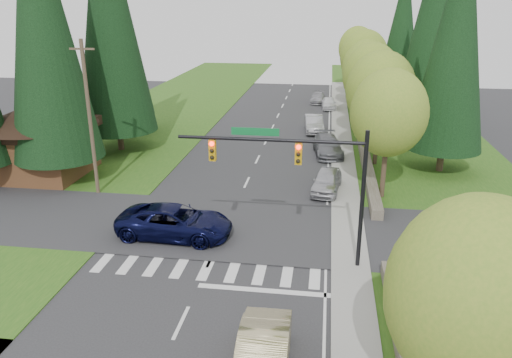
% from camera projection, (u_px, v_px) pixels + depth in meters
% --- Properties ---
extents(ground, '(120.00, 120.00, 0.00)m').
position_uv_depth(ground, '(188.00, 308.00, 20.90)').
color(ground, '#28282B').
rests_on(ground, ground).
extents(grass_east, '(14.00, 110.00, 0.06)m').
position_uv_depth(grass_east, '(425.00, 170.00, 37.78)').
color(grass_east, '#265316').
rests_on(grass_east, ground).
extents(grass_west, '(14.00, 110.00, 0.06)m').
position_uv_depth(grass_west, '(101.00, 156.00, 41.27)').
color(grass_west, '#265316').
rests_on(grass_west, ground).
extents(cross_street, '(120.00, 8.00, 0.10)m').
position_uv_depth(cross_street, '(226.00, 227.00, 28.36)').
color(cross_street, '#28282B').
rests_on(cross_street, ground).
extents(sidewalk_east, '(1.80, 80.00, 0.13)m').
position_uv_depth(sidewalk_east, '(343.00, 159.00, 40.45)').
color(sidewalk_east, gray).
rests_on(sidewalk_east, ground).
extents(curb_east, '(0.20, 80.00, 0.13)m').
position_uv_depth(curb_east, '(333.00, 158.00, 40.57)').
color(curb_east, gray).
rests_on(curb_east, ground).
extents(stone_wall_north, '(0.70, 40.00, 0.70)m').
position_uv_depth(stone_wall_north, '(360.00, 132.00, 47.58)').
color(stone_wall_north, '#4C4438').
rests_on(stone_wall_north, ground).
extents(traffic_signal, '(8.70, 0.37, 6.80)m').
position_uv_depth(traffic_signal, '(302.00, 167.00, 22.82)').
color(traffic_signal, black).
rests_on(traffic_signal, ground).
extents(brown_building, '(8.40, 8.40, 5.40)m').
position_uv_depth(brown_building, '(40.00, 134.00, 35.82)').
color(brown_building, '#4C2D19').
rests_on(brown_building, ground).
extents(utility_pole, '(1.60, 0.24, 10.00)m').
position_uv_depth(utility_pole, '(90.00, 118.00, 31.62)').
color(utility_pole, '#473828').
rests_on(utility_pole, ground).
extents(decid_tree_0, '(4.80, 4.80, 8.37)m').
position_uv_depth(decid_tree_0, '(389.00, 113.00, 30.82)').
color(decid_tree_0, '#38281C').
rests_on(decid_tree_0, ground).
extents(decid_tree_1, '(5.20, 5.20, 8.80)m').
position_uv_depth(decid_tree_1, '(381.00, 91.00, 37.26)').
color(decid_tree_1, '#38281C').
rests_on(decid_tree_1, ground).
extents(decid_tree_2, '(5.00, 5.00, 8.82)m').
position_uv_depth(decid_tree_2, '(371.00, 76.00, 43.77)').
color(decid_tree_2, '#38281C').
rests_on(decid_tree_2, ground).
extents(decid_tree_3, '(5.00, 5.00, 8.55)m').
position_uv_depth(decid_tree_3, '(367.00, 69.00, 50.36)').
color(decid_tree_3, '#38281C').
rests_on(decid_tree_3, ground).
extents(decid_tree_4, '(5.40, 5.40, 9.18)m').
position_uv_depth(decid_tree_4, '(364.00, 57.00, 56.74)').
color(decid_tree_4, '#38281C').
rests_on(decid_tree_4, ground).
extents(decid_tree_5, '(4.80, 4.80, 8.30)m').
position_uv_depth(decid_tree_5, '(359.00, 56.00, 63.46)').
color(decid_tree_5, '#38281C').
rests_on(decid_tree_5, ground).
extents(decid_tree_6, '(5.20, 5.20, 8.86)m').
position_uv_depth(decid_tree_6, '(357.00, 48.00, 69.86)').
color(decid_tree_6, '#38281C').
rests_on(decid_tree_6, ground).
extents(decid_tree_south, '(4.60, 4.60, 7.92)m').
position_uv_depth(decid_tree_south, '(478.00, 297.00, 12.29)').
color(decid_tree_south, '#38281C').
rests_on(decid_tree_south, ground).
extents(conifer_w_a, '(6.12, 6.12, 19.80)m').
position_uv_depth(conifer_w_a, '(43.00, 23.00, 32.04)').
color(conifer_w_a, '#38281C').
rests_on(conifer_w_a, ground).
extents(conifer_w_b, '(5.44, 5.44, 17.80)m').
position_uv_depth(conifer_w_b, '(36.00, 35.00, 36.51)').
color(conifer_w_b, '#38281C').
rests_on(conifer_w_b, ground).
extents(conifer_w_c, '(6.46, 6.46, 20.80)m').
position_uv_depth(conifer_w_c, '(108.00, 12.00, 39.19)').
color(conifer_w_c, '#38281C').
rests_on(conifer_w_c, ground).
extents(conifer_w_e, '(5.78, 5.78, 18.80)m').
position_uv_depth(conifer_w_e, '(116.00, 22.00, 45.38)').
color(conifer_w_e, '#38281C').
rests_on(conifer_w_e, ground).
extents(conifer_e_a, '(5.44, 5.44, 17.80)m').
position_uv_depth(conifer_e_a, '(457.00, 37.00, 34.35)').
color(conifer_e_a, '#38281C').
rests_on(conifer_e_a, ground).
extents(conifer_e_b, '(6.12, 6.12, 19.80)m').
position_uv_depth(conifer_e_b, '(434.00, 16.00, 46.92)').
color(conifer_e_b, '#38281C').
rests_on(conifer_e_b, ground).
extents(conifer_e_c, '(5.10, 5.10, 16.80)m').
position_uv_depth(conifer_e_c, '(402.00, 25.00, 60.60)').
color(conifer_e_c, '#38281C').
rests_on(conifer_e_c, ground).
extents(suv_navy, '(6.33, 3.13, 1.73)m').
position_uv_depth(suv_navy, '(175.00, 222.00, 26.98)').
color(suv_navy, black).
rests_on(suv_navy, ground).
extents(parked_car_a, '(2.28, 4.57, 1.49)m').
position_uv_depth(parked_car_a, '(327.00, 181.00, 33.43)').
color(parked_car_a, '#BBBCC1').
rests_on(parked_car_a, ground).
extents(parked_car_b, '(2.87, 5.59, 1.55)m').
position_uv_depth(parked_car_b, '(328.00, 146.00, 41.43)').
color(parked_car_b, slate).
rests_on(parked_car_b, ground).
extents(parked_car_c, '(2.16, 4.95, 1.58)m').
position_uv_depth(parked_car_c, '(314.00, 124.00, 48.75)').
color(parked_car_c, '#ABABAF').
rests_on(parked_car_c, ground).
extents(parked_car_d, '(1.85, 4.08, 1.36)m').
position_uv_depth(parked_car_d, '(329.00, 103.00, 59.07)').
color(parked_car_d, white).
rests_on(parked_car_d, ground).
extents(parked_car_e, '(1.90, 4.28, 1.22)m').
position_uv_depth(parked_car_e, '(318.00, 98.00, 62.66)').
color(parked_car_e, '#9D9CA1').
rests_on(parked_car_e, ground).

